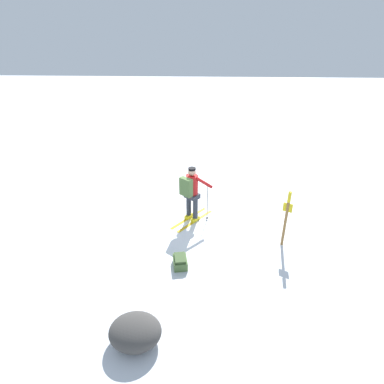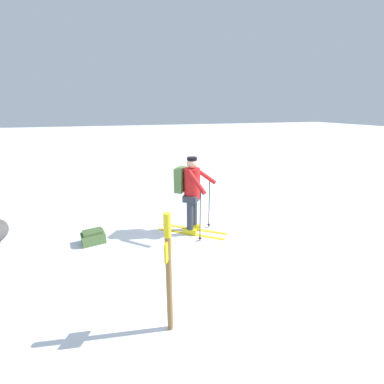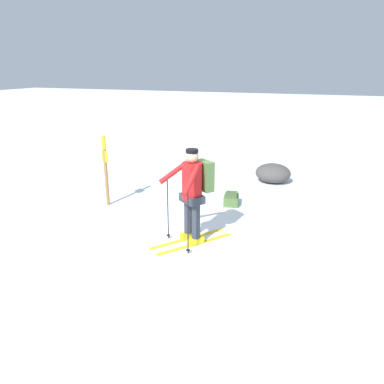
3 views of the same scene
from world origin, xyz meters
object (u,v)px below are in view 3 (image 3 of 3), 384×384
trail_marker (105,165)px  rock_boulder (273,173)px  dropped_backpack (231,199)px  skier (194,189)px

trail_marker → rock_boulder: (-3.27, -3.14, -0.69)m
dropped_backpack → trail_marker: (2.67, 1.03, 0.83)m
skier → trail_marker: skier is taller
rock_boulder → dropped_backpack: bearing=74.0°
skier → trail_marker: 2.75m
dropped_backpack → rock_boulder: 2.20m
skier → rock_boulder: (-0.74, -4.22, -0.75)m
rock_boulder → skier: bearing=80.0°
dropped_backpack → rock_boulder: bearing=-106.0°
skier → dropped_backpack: (-0.14, -2.10, -0.88)m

